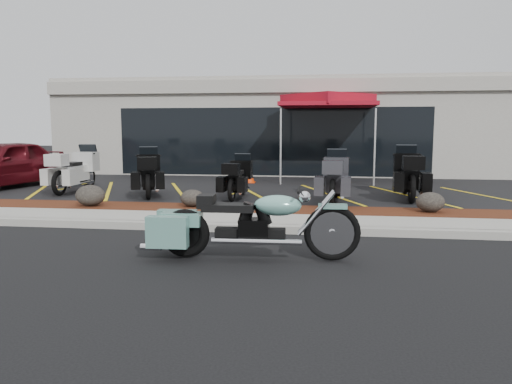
# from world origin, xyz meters

# --- Properties ---
(ground) EXTENTS (90.00, 90.00, 0.00)m
(ground) POSITION_xyz_m (0.00, 0.00, 0.00)
(ground) COLOR black
(ground) RESTS_ON ground
(curb) EXTENTS (24.00, 0.25, 0.15)m
(curb) POSITION_xyz_m (0.00, 0.90, 0.07)
(curb) COLOR gray
(curb) RESTS_ON ground
(sidewalk) EXTENTS (24.00, 1.20, 0.15)m
(sidewalk) POSITION_xyz_m (0.00, 1.60, 0.07)
(sidewalk) COLOR gray
(sidewalk) RESTS_ON ground
(mulch_bed) EXTENTS (24.00, 1.20, 0.16)m
(mulch_bed) POSITION_xyz_m (0.00, 2.80, 0.08)
(mulch_bed) COLOR #34190C
(mulch_bed) RESTS_ON ground
(upper_lot) EXTENTS (26.00, 9.60, 0.15)m
(upper_lot) POSITION_xyz_m (0.00, 8.20, 0.07)
(upper_lot) COLOR black
(upper_lot) RESTS_ON ground
(dealership_building) EXTENTS (18.00, 8.16, 4.00)m
(dealership_building) POSITION_xyz_m (0.00, 14.47, 2.01)
(dealership_building) COLOR gray
(dealership_building) RESTS_ON ground
(boulder_left) EXTENTS (0.71, 0.60, 0.51)m
(boulder_left) POSITION_xyz_m (-3.52, 2.63, 0.41)
(boulder_left) COLOR black
(boulder_left) RESTS_ON mulch_bed
(boulder_mid) EXTENTS (0.58, 0.48, 0.41)m
(boulder_mid) POSITION_xyz_m (-1.06, 2.87, 0.36)
(boulder_mid) COLOR black
(boulder_mid) RESTS_ON mulch_bed
(boulder_right) EXTENTS (0.63, 0.52, 0.45)m
(boulder_right) POSITION_xyz_m (4.41, 2.83, 0.38)
(boulder_right) COLOR black
(boulder_right) RESTS_ON mulch_bed
(hero_cruiser) EXTENTS (3.26, 0.93, 1.14)m
(hero_cruiser) POSITION_xyz_m (2.19, -1.08, 0.57)
(hero_cruiser) COLOR #6AA599
(hero_cruiser) RESTS_ON ground
(touring_white) EXTENTS (0.93, 2.38, 1.38)m
(touring_white) POSITION_xyz_m (-5.22, 6.00, 0.84)
(touring_white) COLOR silver
(touring_white) RESTS_ON upper_lot
(touring_black_front) EXTENTS (1.58, 2.47, 1.34)m
(touring_black_front) POSITION_xyz_m (-3.06, 5.45, 0.82)
(touring_black_front) COLOR black
(touring_black_front) RESTS_ON upper_lot
(touring_black_mid) EXTENTS (0.83, 2.03, 1.17)m
(touring_black_mid) POSITION_xyz_m (-0.24, 5.27, 0.73)
(touring_black_mid) COLOR black
(touring_black_mid) RESTS_ON upper_lot
(touring_grey) EXTENTS (1.04, 2.34, 1.33)m
(touring_grey) POSITION_xyz_m (2.38, 4.91, 0.81)
(touring_grey) COLOR #323338
(touring_grey) RESTS_ON upper_lot
(touring_black_rear) EXTENTS (1.07, 2.48, 1.42)m
(touring_black_rear) POSITION_xyz_m (4.33, 5.88, 0.86)
(touring_black_rear) COLOR black
(touring_black_rear) RESTS_ON upper_lot
(parked_car) EXTENTS (2.60, 4.67, 1.50)m
(parked_car) POSITION_xyz_m (-8.03, 5.83, 0.90)
(parked_car) COLOR #4D0B11
(parked_car) RESTS_ON upper_lot
(traffic_cone) EXTENTS (0.44, 0.44, 0.48)m
(traffic_cone) POSITION_xyz_m (-0.50, 8.32, 0.39)
(traffic_cone) COLOR red
(traffic_cone) RESTS_ON upper_lot
(popup_canopy) EXTENTS (4.25, 4.25, 3.05)m
(popup_canopy) POSITION_xyz_m (2.13, 9.48, 2.92)
(popup_canopy) COLOR silver
(popup_canopy) RESTS_ON upper_lot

